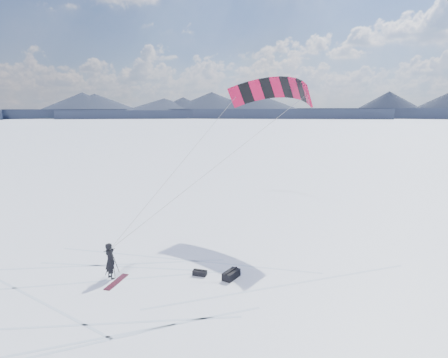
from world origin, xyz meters
TOP-DOWN VIEW (x-y plane):
  - ground at (0.00, 0.00)m, footprint 1800.00×1800.00m
  - horizon_hills at (-0.00, -0.00)m, footprint 704.00×705.94m
  - snow_tracks at (-0.56, -0.72)m, footprint 17.62×14.39m
  - snowkiter at (-0.48, 1.41)m, footprint 0.52×0.68m
  - snowboard at (-0.39, 0.87)m, footprint 1.40×1.28m
  - tripod at (-0.30, 1.65)m, footprint 0.67×0.61m
  - gear_bag_a at (4.06, -1.61)m, footprint 1.02×0.76m
  - gear_bag_b at (3.03, -0.55)m, footprint 0.64×0.68m
  - power_kite at (11.23, 4.11)m, footprint 12.97×6.19m

SIDE VIEW (x-z plane):
  - ground at x=0.00m, z-range 0.00..0.00m
  - snowkiter at x=-0.48m, z-range -0.84..0.84m
  - snow_tracks at x=-0.56m, z-range 0.00..0.01m
  - snowboard at x=-0.39m, z-range 0.00..0.04m
  - gear_bag_b at x=3.03m, z-range -0.02..0.27m
  - gear_bag_a at x=4.06m, z-range -0.02..0.39m
  - tripod at x=-0.30m, z-range 0.19..1.47m
  - horizon_hills at x=0.00m, z-range -0.66..9.28m
  - power_kite at x=11.23m, z-range 4.53..12.77m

